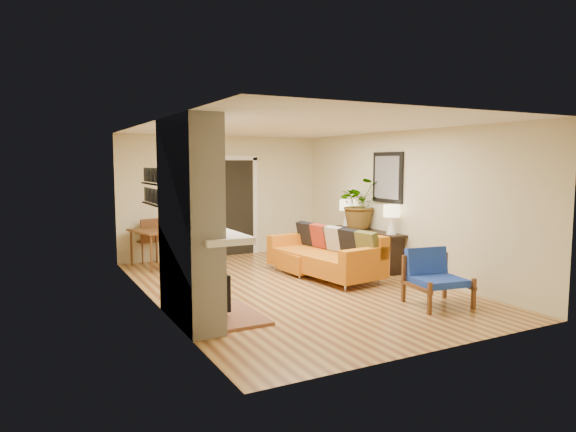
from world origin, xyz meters
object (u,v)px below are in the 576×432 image
at_px(blue_chair, 434,274).
at_px(lamp_near, 392,216).
at_px(ottoman, 305,261).
at_px(console_table, 369,238).
at_px(sofa, 328,254).
at_px(dining_table, 157,237).
at_px(lamp_far, 347,209).
at_px(houseplant, 360,203).

height_order(blue_chair, lamp_near, lamp_near).
xyz_separation_m(ottoman, console_table, (1.39, -0.07, 0.35)).
xyz_separation_m(blue_chair, console_table, (0.77, 2.57, 0.15)).
height_order(ottoman, lamp_near, lamp_near).
bearing_deg(console_table, sofa, -165.40).
distance_m(console_table, lamp_near, 0.82).
height_order(dining_table, lamp_near, lamp_near).
relative_size(sofa, lamp_far, 4.39).
relative_size(console_table, lamp_near, 3.43).
bearing_deg(ottoman, lamp_near, -27.85).
bearing_deg(sofa, console_table, 14.60).
distance_m(ottoman, lamp_near, 1.78).
bearing_deg(ottoman, blue_chair, -76.67).
bearing_deg(console_table, houseplant, 91.93).
distance_m(ottoman, houseplant, 1.72).
distance_m(sofa, lamp_near, 1.37).
xyz_separation_m(blue_chair, houseplant, (0.76, 2.86, 0.79)).
bearing_deg(sofa, ottoman, 125.21).
relative_size(blue_chair, console_table, 0.47).
distance_m(console_table, houseplant, 0.71).
relative_size(dining_table, console_table, 0.93).
distance_m(dining_table, lamp_near, 4.50).
bearing_deg(lamp_far, houseplant, -91.19).
relative_size(lamp_near, lamp_far, 1.00).
relative_size(dining_table, lamp_near, 3.17).
bearing_deg(ottoman, console_table, -2.97).
distance_m(blue_chair, lamp_near, 2.15).
relative_size(blue_chair, houseplant, 0.87).
distance_m(sofa, lamp_far, 1.70).
height_order(blue_chair, dining_table, dining_table).
bearing_deg(ottoman, dining_table, 140.67).
xyz_separation_m(console_table, lamp_far, (0.00, 0.78, 0.49)).
bearing_deg(dining_table, sofa, -41.37).
bearing_deg(houseplant, lamp_near, -89.40).
height_order(console_table, houseplant, houseplant).
height_order(ottoman, console_table, console_table).
bearing_deg(dining_table, console_table, -27.79).
bearing_deg(lamp_near, lamp_far, 90.00).
bearing_deg(dining_table, houseplant, -24.08).
height_order(ottoman, lamp_far, lamp_far).
distance_m(ottoman, blue_chair, 2.72).
distance_m(ottoman, lamp_far, 1.77).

